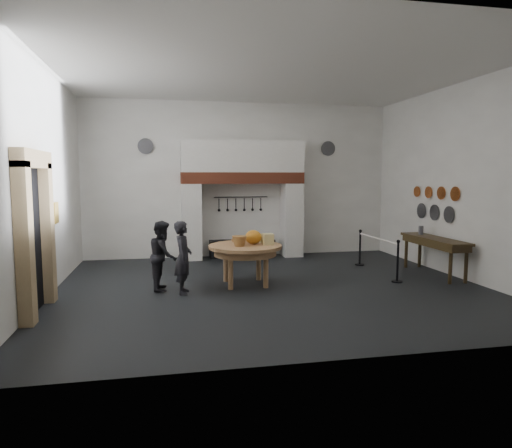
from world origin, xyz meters
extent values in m
cube|color=black|center=(0.00, 0.00, 0.00)|extent=(9.00, 8.00, 0.02)
cube|color=silver|center=(0.00, 0.00, 4.50)|extent=(9.00, 8.00, 0.02)
cube|color=white|center=(0.00, 4.00, 2.25)|extent=(9.00, 0.02, 4.50)
cube|color=white|center=(0.00, -4.00, 2.25)|extent=(9.00, 0.02, 4.50)
cube|color=white|center=(-4.50, 0.00, 2.25)|extent=(0.02, 8.00, 4.50)
cube|color=white|center=(4.50, 0.00, 2.25)|extent=(0.02, 8.00, 4.50)
cube|color=silver|center=(-1.48, 3.65, 1.07)|extent=(0.55, 0.70, 2.15)
cube|color=silver|center=(1.48, 3.65, 1.07)|extent=(0.55, 0.70, 2.15)
cube|color=#9E442B|center=(0.00, 3.65, 2.31)|extent=(3.50, 0.72, 0.32)
cube|color=silver|center=(0.00, 3.65, 2.92)|extent=(3.50, 0.70, 0.90)
cube|color=black|center=(0.00, 3.72, 0.25)|extent=(1.90, 0.45, 0.50)
cylinder|color=black|center=(0.00, 3.92, 1.75)|extent=(1.60, 0.02, 0.02)
cube|color=black|center=(-4.47, -1.00, 1.25)|extent=(0.04, 1.10, 2.50)
cube|color=tan|center=(-4.38, -1.70, 1.30)|extent=(0.22, 0.30, 2.60)
cube|color=tan|center=(-4.38, -0.30, 1.30)|extent=(0.22, 0.30, 2.60)
cube|color=tan|center=(-4.38, -1.00, 2.65)|extent=(0.22, 1.70, 0.30)
cube|color=gold|center=(-4.45, 0.80, 1.60)|extent=(0.05, 0.34, 0.44)
cylinder|color=tan|center=(-0.51, 0.30, 0.84)|extent=(2.03, 2.03, 0.07)
ellipsoid|color=orange|center=(-0.31, 0.40, 1.03)|extent=(0.36, 0.36, 0.31)
cube|color=#DCCC83|center=(-0.01, 0.25, 0.99)|extent=(0.22, 0.22, 0.24)
cube|color=#E5D489|center=(-0.03, 0.55, 0.97)|extent=(0.18, 0.18, 0.20)
cone|color=olive|center=(-0.66, 0.15, 0.98)|extent=(0.41, 0.41, 0.22)
ellipsoid|color=#975D35|center=(-0.61, 0.65, 0.94)|extent=(0.31, 0.18, 0.13)
imported|color=black|center=(-1.87, -0.18, 0.74)|extent=(0.40, 0.57, 1.47)
imported|color=black|center=(-2.27, 0.22, 0.72)|extent=(0.59, 0.73, 1.44)
cube|color=#3C2D16|center=(4.10, 0.39, 0.87)|extent=(0.55, 2.20, 0.06)
cylinder|color=#535258|center=(4.10, 0.99, 1.01)|extent=(0.12, 0.12, 0.22)
cylinder|color=#C6662D|center=(4.46, 0.20, 1.95)|extent=(0.03, 0.34, 0.34)
cylinder|color=#C6662D|center=(4.46, 0.75, 1.95)|extent=(0.03, 0.32, 0.32)
cylinder|color=#C6662D|center=(4.46, 1.30, 1.95)|extent=(0.03, 0.30, 0.30)
cylinder|color=#C6662D|center=(4.46, 1.85, 1.95)|extent=(0.03, 0.28, 0.28)
cylinder|color=#4C4C51|center=(4.46, 0.40, 1.45)|extent=(0.03, 0.40, 0.40)
cylinder|color=#4C4C51|center=(4.46, 1.00, 1.45)|extent=(0.03, 0.40, 0.40)
cylinder|color=#4C4C51|center=(4.46, 1.60, 1.45)|extent=(0.03, 0.40, 0.40)
cylinder|color=#4C4C51|center=(-2.70, 3.96, 3.20)|extent=(0.44, 0.03, 0.44)
cylinder|color=#4C4C51|center=(2.70, 3.96, 3.20)|extent=(0.44, 0.03, 0.44)
cylinder|color=black|center=(2.86, -0.15, 0.45)|extent=(0.05, 0.05, 0.90)
cylinder|color=black|center=(2.86, 1.85, 0.45)|extent=(0.05, 0.05, 0.90)
cylinder|color=white|center=(2.86, 0.85, 0.85)|extent=(0.04, 2.00, 0.04)
camera|label=1|loc=(-2.22, -9.34, 2.36)|focal=32.00mm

